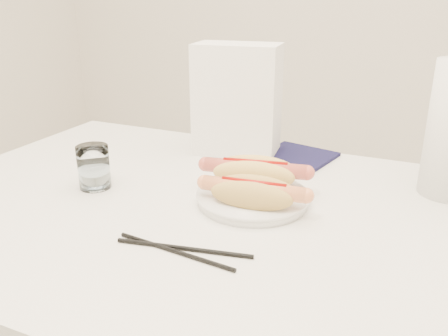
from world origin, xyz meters
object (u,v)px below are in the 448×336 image
at_px(water_glass, 94,167).
at_px(plate, 253,199).
at_px(table, 214,235).
at_px(hotdog_right, 254,193).
at_px(hotdog_left, 255,172).
at_px(napkin_box, 237,100).

bearing_deg(water_glass, plate, 10.40).
xyz_separation_m(table, hotdog_right, (0.08, 0.00, 0.10)).
xyz_separation_m(hotdog_right, water_glass, (-0.34, -0.02, 0.00)).
bearing_deg(hotdog_left, plate, -84.03).
xyz_separation_m(table, water_glass, (-0.26, -0.01, 0.10)).
bearing_deg(table, hotdog_right, 2.34).
bearing_deg(table, plate, 36.30).
xyz_separation_m(table, napkin_box, (-0.08, 0.30, 0.19)).
distance_m(table, hotdog_right, 0.13).
bearing_deg(plate, table, -143.70).
distance_m(plate, hotdog_right, 0.05).
height_order(plate, hotdog_left, hotdog_left).
height_order(hotdog_left, water_glass, water_glass).
bearing_deg(hotdog_left, water_glass, -171.04).
height_order(water_glass, napkin_box, napkin_box).
bearing_deg(water_glass, table, 3.20).
height_order(table, water_glass, water_glass).
distance_m(hotdog_right, water_glass, 0.34).
bearing_deg(plate, hotdog_left, 106.41).
relative_size(plate, hotdog_right, 1.09).
xyz_separation_m(table, hotdog_left, (0.05, 0.09, 0.10)).
xyz_separation_m(plate, hotdog_right, (0.02, -0.04, 0.03)).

